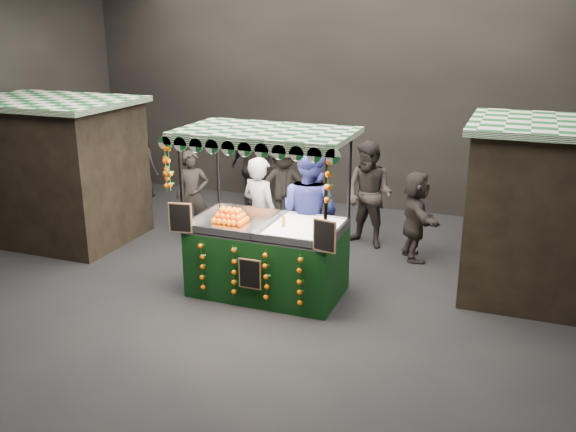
% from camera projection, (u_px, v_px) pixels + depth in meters
% --- Properties ---
extents(ground, '(12.00, 12.00, 0.00)m').
position_uv_depth(ground, '(251.00, 291.00, 9.61)').
color(ground, black).
rests_on(ground, ground).
extents(market_hall, '(12.10, 10.10, 5.05)m').
position_uv_depth(market_hall, '(247.00, 64.00, 8.58)').
color(market_hall, black).
rests_on(market_hall, ground).
extents(neighbour_stall_left, '(3.00, 2.20, 2.60)m').
position_uv_depth(neighbour_stall_left, '(55.00, 169.00, 11.60)').
color(neighbour_stall_left, black).
rests_on(neighbour_stall_left, ground).
extents(neighbour_stall_right, '(3.00, 2.20, 2.60)m').
position_uv_depth(neighbour_stall_right, '(570.00, 213.00, 9.05)').
color(neighbour_stall_right, black).
rests_on(neighbour_stall_right, ground).
extents(juice_stall, '(2.57, 1.51, 2.49)m').
position_uv_depth(juice_stall, '(267.00, 245.00, 9.30)').
color(juice_stall, black).
rests_on(juice_stall, ground).
extents(vendor_grey, '(0.81, 0.67, 1.91)m').
position_uv_depth(vendor_grey, '(260.00, 214.00, 10.15)').
color(vendor_grey, slate).
rests_on(vendor_grey, ground).
extents(vendor_blue, '(1.23, 1.09, 2.12)m').
position_uv_depth(vendor_blue, '(310.00, 214.00, 9.84)').
color(vendor_blue, navy).
rests_on(vendor_blue, ground).
extents(shopper_0, '(0.73, 0.66, 1.67)m').
position_uv_depth(shopper_0, '(192.00, 196.00, 11.63)').
color(shopper_0, '#2C2724').
rests_on(shopper_0, ground).
extents(shopper_1, '(1.12, 0.99, 1.93)m').
position_uv_depth(shopper_1, '(369.00, 195.00, 11.22)').
color(shopper_1, '#2A2422').
rests_on(shopper_1, ground).
extents(shopper_2, '(1.20, 0.70, 1.92)m').
position_uv_depth(shopper_2, '(254.00, 168.00, 13.26)').
color(shopper_2, black).
rests_on(shopper_2, ground).
extents(shopper_3, '(1.27, 1.15, 1.71)m').
position_uv_depth(shopper_3, '(284.00, 186.00, 12.20)').
color(shopper_3, black).
rests_on(shopper_3, ground).
extents(shopper_4, '(0.83, 0.57, 1.62)m').
position_uv_depth(shopper_4, '(141.00, 163.00, 14.36)').
color(shopper_4, black).
rests_on(shopper_4, ground).
extents(shopper_5, '(1.02, 1.50, 1.55)m').
position_uv_depth(shopper_5, '(415.00, 216.00, 10.66)').
color(shopper_5, '#2C2624').
rests_on(shopper_5, ground).
extents(shopper_6, '(0.48, 0.62, 1.51)m').
position_uv_depth(shopper_6, '(256.00, 168.00, 14.13)').
color(shopper_6, black).
rests_on(shopper_6, ground).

